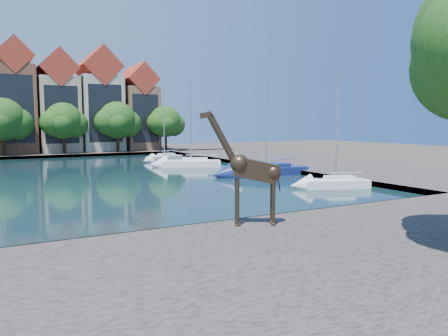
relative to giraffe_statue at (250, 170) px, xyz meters
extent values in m
plane|color=#38332B|center=(-1.83, 1.38, -2.97)|extent=(160.00, 160.00, 0.00)
cube|color=black|center=(-1.83, 25.38, -2.93)|extent=(38.00, 50.00, 0.08)
cube|color=#4F4844|center=(-1.83, -5.62, -2.72)|extent=(50.00, 14.00, 0.50)
cube|color=#4F4844|center=(-1.83, 57.38, -2.72)|extent=(60.00, 16.00, 0.50)
cube|color=#4F4844|center=(23.17, 25.38, -2.72)|extent=(14.00, 52.00, 0.50)
cube|color=brown|center=(-5.83, 57.38, 4.03)|extent=(5.39, 9.00, 13.00)
cube|color=#A22A20|center=(-5.83, 57.38, 11.74)|extent=(5.44, 9.18, 5.44)
cube|color=black|center=(-5.83, 52.90, 4.03)|extent=(4.40, 0.05, 9.75)
cube|color=tan|center=(0.17, 57.38, 3.28)|extent=(5.88, 9.00, 11.50)
cube|color=#A22A20|center=(0.17, 57.38, 10.35)|extent=(5.94, 9.18, 5.94)
cube|color=black|center=(0.17, 52.90, 3.28)|extent=(4.80, 0.05, 8.62)
cube|color=beige|center=(6.67, 57.38, 3.53)|extent=(6.37, 9.00, 12.00)
cube|color=#A22A20|center=(6.67, 57.38, 10.96)|extent=(6.43, 9.18, 6.43)
cube|color=black|center=(6.67, 52.90, 3.53)|extent=(5.20, 0.05, 9.00)
cube|color=brown|center=(13.17, 57.38, 2.78)|extent=(5.39, 9.00, 10.50)
cube|color=#A22A20|center=(13.17, 57.38, 9.24)|extent=(5.44, 9.18, 5.44)
cube|color=black|center=(13.17, 52.90, 2.78)|extent=(4.40, 0.05, 7.88)
cylinder|color=#332114|center=(-7.83, 51.88, -0.87)|extent=(0.50, 0.50, 3.20)
sphere|color=#134113|center=(-7.83, 51.88, 2.53)|extent=(6.00, 6.00, 6.00)
sphere|color=#134113|center=(-6.03, 52.18, 1.93)|extent=(4.50, 4.50, 4.50)
cylinder|color=#332114|center=(0.17, 51.88, -0.87)|extent=(0.50, 0.50, 3.20)
sphere|color=#134113|center=(0.17, 51.88, 2.35)|extent=(5.40, 5.40, 5.40)
sphere|color=#134113|center=(1.79, 52.18, 1.81)|extent=(4.05, 4.05, 4.05)
sphere|color=#134113|center=(-1.32, 51.48, 2.08)|extent=(3.78, 3.78, 3.78)
cylinder|color=#332114|center=(8.17, 51.88, -0.87)|extent=(0.50, 0.50, 3.20)
sphere|color=#134113|center=(8.17, 51.88, 2.47)|extent=(5.80, 5.80, 5.80)
sphere|color=#134113|center=(9.91, 52.18, 1.89)|extent=(4.35, 4.35, 4.35)
sphere|color=#134113|center=(6.57, 51.48, 2.18)|extent=(4.06, 4.06, 4.06)
cylinder|color=#332114|center=(16.17, 51.88, -0.87)|extent=(0.50, 0.50, 3.20)
sphere|color=#134113|center=(16.17, 51.88, 2.29)|extent=(5.20, 5.20, 5.20)
sphere|color=#134113|center=(17.73, 52.18, 1.77)|extent=(3.90, 3.90, 3.90)
sphere|color=#134113|center=(14.74, 51.48, 2.03)|extent=(3.64, 3.64, 3.64)
cylinder|color=#322519|center=(-0.61, 0.04, -1.42)|extent=(0.16, 0.16, 2.09)
cylinder|color=#322519|center=(-0.42, 0.44, -1.42)|extent=(0.16, 0.16, 2.09)
cylinder|color=#322519|center=(0.84, -0.63, -1.42)|extent=(0.16, 0.16, 2.09)
cylinder|color=#322519|center=(1.02, -0.24, -1.42)|extent=(0.16, 0.16, 2.09)
cube|color=#322519|center=(0.25, -0.12, -0.03)|extent=(2.07, 1.35, 1.22)
cylinder|color=#322519|center=(-1.09, 0.51, 1.33)|extent=(1.34, 0.84, 2.16)
cube|color=#322519|center=(-1.74, 0.81, 2.39)|extent=(0.60, 0.41, 0.33)
cube|color=white|center=(13.17, 8.63, -2.48)|extent=(5.25, 3.32, 0.82)
cube|color=white|center=(13.17, 8.63, -2.21)|extent=(2.45, 1.88, 0.45)
cylinder|color=#B2B2B7|center=(13.17, 8.63, 1.66)|extent=(0.11, 0.11, 7.84)
cube|color=navy|center=(13.17, 17.99, -2.39)|extent=(7.90, 3.12, 1.00)
cube|color=navy|center=(13.17, 17.99, -2.06)|extent=(3.49, 2.08, 0.55)
cylinder|color=#B2B2B7|center=(13.17, 17.99, 4.02)|extent=(0.13, 0.13, 12.27)
cube|color=white|center=(10.17, 28.55, -2.42)|extent=(6.89, 4.70, 0.93)
cube|color=white|center=(10.17, 28.55, -2.11)|extent=(3.25, 2.60, 0.52)
cylinder|color=#B2B2B7|center=(10.17, 28.55, 2.58)|extent=(0.12, 0.12, 9.50)
cube|color=silver|center=(10.17, 36.86, -2.43)|extent=(5.12, 3.24, 0.92)
cube|color=silver|center=(10.17, 36.86, -2.13)|extent=(2.39, 1.84, 0.51)
cylinder|color=#B2B2B7|center=(10.17, 36.86, 2.06)|extent=(0.12, 0.12, 8.48)
camera|label=1|loc=(-10.21, -16.18, 2.06)|focal=35.00mm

